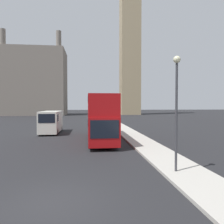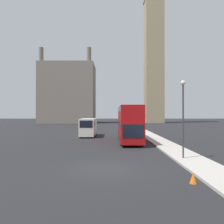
{
  "view_description": "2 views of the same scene",
  "coord_description": "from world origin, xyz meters",
  "px_view_note": "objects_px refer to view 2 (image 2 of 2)",
  "views": [
    {
      "loc": [
        1.31,
        -7.93,
        3.5
      ],
      "look_at": [
        3.81,
        14.35,
        2.78
      ],
      "focal_mm": 35.0,
      "sensor_mm": 36.0,
      "label": 1
    },
    {
      "loc": [
        0.43,
        -13.7,
        3.43
      ],
      "look_at": [
        0.52,
        21.82,
        3.76
      ],
      "focal_mm": 35.0,
      "sensor_mm": 36.0,
      "label": 2
    }
  ],
  "objects_px": {
    "red_double_decker_bus": "(128,122)",
    "white_van": "(88,127)",
    "street_lamp": "(182,107)",
    "clock_tower": "(153,32)"
  },
  "relations": [
    {
      "from": "red_double_decker_bus",
      "to": "white_van",
      "type": "xyz_separation_m",
      "value": [
        -5.76,
        6.14,
        -0.98
      ]
    },
    {
      "from": "clock_tower",
      "to": "red_double_decker_bus",
      "type": "xyz_separation_m",
      "value": [
        -14.19,
        -57.63,
        -33.21
      ]
    },
    {
      "from": "white_van",
      "to": "red_double_decker_bus",
      "type": "bearing_deg",
      "value": -46.87
    },
    {
      "from": "clock_tower",
      "to": "white_van",
      "type": "distance_m",
      "value": 64.94
    },
    {
      "from": "white_van",
      "to": "street_lamp",
      "type": "bearing_deg",
      "value": -62.39
    },
    {
      "from": "white_van",
      "to": "street_lamp",
      "type": "height_order",
      "value": "street_lamp"
    },
    {
      "from": "white_van",
      "to": "clock_tower",
      "type": "bearing_deg",
      "value": 68.83
    },
    {
      "from": "red_double_decker_bus",
      "to": "street_lamp",
      "type": "bearing_deg",
      "value": -73.77
    },
    {
      "from": "clock_tower",
      "to": "white_van",
      "type": "relative_size",
      "value": 11.39
    },
    {
      "from": "clock_tower",
      "to": "street_lamp",
      "type": "height_order",
      "value": "clock_tower"
    }
  ]
}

